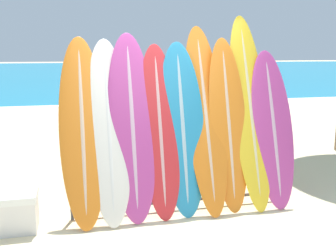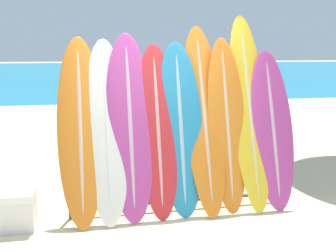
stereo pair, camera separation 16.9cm
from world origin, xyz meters
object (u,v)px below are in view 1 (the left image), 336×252
(surfboard_slot_5, at_px, (206,118))
(cooler_box, at_px, (13,212))
(person_near_water, at_px, (163,108))
(person_mid_beach, at_px, (98,87))
(surfboard_slot_1, at_px, (109,129))
(surfboard_slot_3, at_px, (160,130))
(surfboard_rack, at_px, (183,172))
(person_far_right, at_px, (96,108))
(person_far_left, at_px, (96,95))
(surfboard_slot_0, at_px, (82,129))
(surfboard_slot_7, at_px, (250,110))
(surfboard_slot_6, at_px, (228,124))
(surfboard_slot_8, at_px, (273,128))
(surfboard_slot_2, at_px, (132,125))
(surfboard_slot_4, at_px, (182,128))

(surfboard_slot_5, xyz_separation_m, cooler_box, (-2.33, -0.22, -0.95))
(person_near_water, bearing_deg, person_mid_beach, 102.45)
(person_near_water, bearing_deg, surfboard_slot_1, -116.08)
(surfboard_slot_3, height_order, person_mid_beach, surfboard_slot_3)
(surfboard_rack, distance_m, person_far_right, 3.39)
(cooler_box, bearing_deg, person_far_left, 77.65)
(person_far_left, xyz_separation_m, cooler_box, (-1.25, -5.72, -0.67))
(surfboard_slot_3, bearing_deg, surfboard_slot_0, 178.27)
(surfboard_slot_5, distance_m, surfboard_slot_7, 0.62)
(person_mid_beach, bearing_deg, surfboard_slot_6, 86.66)
(surfboard_slot_8, relative_size, cooler_box, 3.84)
(surfboard_slot_6, bearing_deg, cooler_box, -176.20)
(surfboard_slot_3, height_order, surfboard_slot_5, surfboard_slot_5)
(surfboard_rack, bearing_deg, surfboard_slot_1, 177.91)
(surfboard_slot_2, relative_size, surfboard_slot_3, 1.07)
(cooler_box, bearing_deg, surfboard_slot_1, 9.22)
(surfboard_slot_7, xyz_separation_m, person_far_right, (-1.83, 3.15, -0.35))
(surfboard_rack, height_order, surfboard_slot_1, surfboard_slot_1)
(surfboard_rack, distance_m, person_mid_beach, 6.97)
(surfboard_slot_4, distance_m, cooler_box, 2.19)
(person_mid_beach, bearing_deg, surfboard_slot_8, 91.41)
(surfboard_slot_5, xyz_separation_m, surfboard_slot_8, (0.90, -0.08, -0.16))
(surfboard_rack, xyz_separation_m, surfboard_slot_3, (-0.29, 0.01, 0.55))
(surfboard_slot_0, height_order, surfboard_slot_2, surfboard_slot_2)
(surfboard_slot_4, height_order, person_near_water, surfboard_slot_4)
(surfboard_slot_4, xyz_separation_m, cooler_box, (-2.01, -0.17, -0.84))
(surfboard_slot_6, xyz_separation_m, person_far_right, (-1.51, 3.22, -0.20))
(surfboard_slot_2, height_order, person_mid_beach, surfboard_slot_2)
(surfboard_slot_8, bearing_deg, person_far_right, 123.04)
(surfboard_slot_1, distance_m, surfboard_slot_4, 0.91)
(surfboard_slot_3, bearing_deg, surfboard_slot_6, 0.89)
(surfboard_rack, distance_m, surfboard_slot_4, 0.57)
(surfboard_slot_5, relative_size, surfboard_slot_7, 0.94)
(person_far_right, bearing_deg, surfboard_slot_3, 176.35)
(surfboard_slot_6, bearing_deg, surfboard_slot_3, -179.11)
(surfboard_slot_1, xyz_separation_m, person_mid_beach, (0.28, 6.89, -0.10))
(surfboard_slot_1, relative_size, surfboard_slot_2, 0.97)
(person_mid_beach, bearing_deg, person_near_water, 89.98)
(surfboard_slot_3, distance_m, cooler_box, 1.92)
(surfboard_slot_4, xyz_separation_m, surfboard_slot_5, (0.32, 0.06, 0.11))
(surfboard_slot_3, relative_size, person_far_right, 1.29)
(surfboard_slot_5, relative_size, person_mid_beach, 1.30)
(surfboard_slot_0, height_order, surfboard_slot_8, surfboard_slot_0)
(surfboard_slot_5, xyz_separation_m, person_far_left, (-1.08, 5.49, -0.28))
(surfboard_rack, distance_m, surfboard_slot_2, 0.88)
(surfboard_slot_8, bearing_deg, surfboard_slot_5, 174.85)
(surfboard_slot_2, bearing_deg, surfboard_slot_4, -1.29)
(surfboard_slot_2, distance_m, person_far_left, 5.55)
(surfboard_slot_1, bearing_deg, surfboard_slot_7, 1.92)
(surfboard_slot_5, height_order, cooler_box, surfboard_slot_5)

